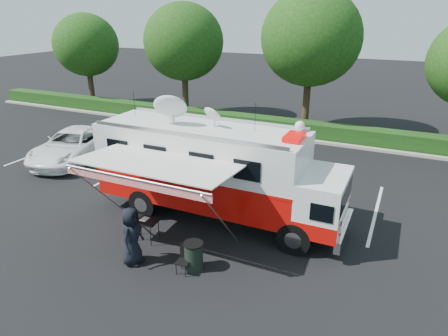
{
  "coord_description": "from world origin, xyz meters",
  "views": [
    {
      "loc": [
        6.02,
        -12.32,
        7.5
      ],
      "look_at": [
        0.0,
        0.5,
        1.9
      ],
      "focal_mm": 32.0,
      "sensor_mm": 36.0,
      "label": 1
    }
  ],
  "objects_px": {
    "white_suv": "(75,159)",
    "folding_table": "(145,221)",
    "trash_bin": "(194,256)",
    "command_truck": "(216,171)"
  },
  "relations": [
    {
      "from": "command_truck",
      "to": "white_suv",
      "type": "xyz_separation_m",
      "value": [
        -9.8,
        2.57,
        -1.95
      ]
    },
    {
      "from": "folding_table",
      "to": "trash_bin",
      "type": "height_order",
      "value": "trash_bin"
    },
    {
      "from": "folding_table",
      "to": "trash_bin",
      "type": "distance_m",
      "value": 2.47
    },
    {
      "from": "white_suv",
      "to": "folding_table",
      "type": "relative_size",
      "value": 5.91
    },
    {
      "from": "folding_table",
      "to": "trash_bin",
      "type": "relative_size",
      "value": 1.07
    },
    {
      "from": "trash_bin",
      "to": "white_suv",
      "type": "bearing_deg",
      "value": 151.16
    },
    {
      "from": "white_suv",
      "to": "folding_table",
      "type": "xyz_separation_m",
      "value": [
        8.29,
        -5.1,
        0.74
      ]
    },
    {
      "from": "folding_table",
      "to": "white_suv",
      "type": "bearing_deg",
      "value": 148.38
    },
    {
      "from": "command_truck",
      "to": "folding_table",
      "type": "bearing_deg",
      "value": -120.89
    },
    {
      "from": "command_truck",
      "to": "white_suv",
      "type": "bearing_deg",
      "value": 165.29
    }
  ]
}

